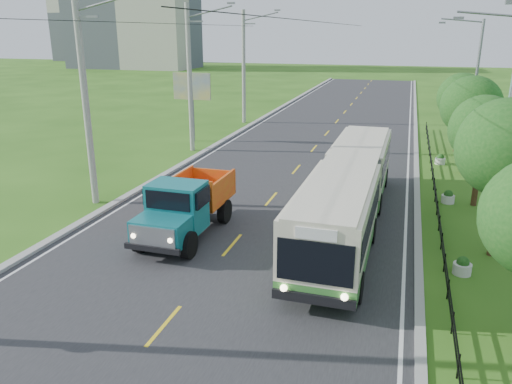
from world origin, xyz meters
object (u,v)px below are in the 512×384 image
at_px(pole_mid, 190,78).
at_px(billboard_left, 192,91).
at_px(pole_far, 244,67).
at_px(streetlight_mid, 507,106).
at_px(tree_fifth, 472,109).
at_px(bus, 350,188).
at_px(planter_near, 462,267).
at_px(tree_third, 507,153).
at_px(tree_back, 462,100).
at_px(dump_truck, 186,203).
at_px(pole_near, 86,100).
at_px(planter_far, 440,160).
at_px(tree_fourth, 484,133).
at_px(streetlight_far, 474,79).
at_px(planter_mid, 448,197).

bearing_deg(pole_mid, billboard_left, 112.42).
bearing_deg(pole_far, streetlight_mid, -45.14).
xyz_separation_m(tree_fifth, bus, (-5.67, -10.81, -2.05)).
bearing_deg(planter_near, tree_third, 59.59).
xyz_separation_m(tree_fifth, tree_back, (-0.00, 6.00, -0.20)).
height_order(pole_mid, dump_truck, pole_mid).
bearing_deg(dump_truck, bus, 24.32).
xyz_separation_m(pole_near, planter_far, (16.86, 13.00, -4.81)).
height_order(tree_fourth, planter_far, tree_fourth).
distance_m(tree_fifth, billboard_left, 19.74).
relative_size(pole_mid, planter_far, 14.93).
relative_size(pole_mid, tree_fifth, 1.72).
bearing_deg(pole_far, pole_mid, -90.00).
height_order(streetlight_far, billboard_left, streetlight_far).
height_order(pole_near, tree_fourth, pole_near).
xyz_separation_m(tree_fourth, tree_back, (0.00, 12.00, 0.07)).
distance_m(pole_mid, streetlight_mid, 20.16).
relative_size(tree_third, tree_back, 1.09).
bearing_deg(planter_mid, dump_truck, -145.18).
relative_size(planter_near, planter_far, 1.00).
distance_m(pole_mid, bus, 17.37).
xyz_separation_m(planter_far, billboard_left, (-18.10, 2.00, 3.58)).
xyz_separation_m(planter_near, billboard_left, (-18.10, 18.00, 3.58)).
bearing_deg(streetlight_far, pole_near, -134.86).
distance_m(pole_far, tree_fourth, 26.20).
bearing_deg(pole_near, streetlight_mid, 14.81).
height_order(tree_third, bus, tree_third).
bearing_deg(streetlight_far, tree_back, -112.92).
distance_m(streetlight_mid, billboard_left, 22.51).
bearing_deg(bus, dump_truck, -155.34).
bearing_deg(tree_third, streetlight_far, 87.73).
relative_size(planter_mid, bus, 0.04).
relative_size(tree_fourth, planter_mid, 8.06).
bearing_deg(tree_back, pole_near, -136.59).
height_order(tree_third, planter_mid, tree_third).
bearing_deg(tree_fourth, planter_mid, -173.61).
bearing_deg(dump_truck, planter_mid, 35.15).
relative_size(tree_fifth, streetlight_mid, 0.64).
bearing_deg(tree_fourth, streetlight_far, 86.75).
height_order(tree_fifth, bus, tree_fifth).
xyz_separation_m(streetlight_far, planter_far, (-2.04, -6.00, -4.62)).
height_order(streetlight_mid, planter_far, streetlight_mid).
relative_size(planter_far, bus, 0.04).
bearing_deg(tree_fifth, tree_back, 90.00).
bearing_deg(streetlight_mid, pole_far, 134.86).
relative_size(pole_far, planter_near, 14.93).
bearing_deg(tree_fifth, planter_mid, -101.56).
xyz_separation_m(streetlight_far, dump_truck, (-12.83, -21.50, -3.48)).
bearing_deg(tree_fifth, dump_truck, -131.43).
distance_m(tree_third, streetlight_far, 19.90).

